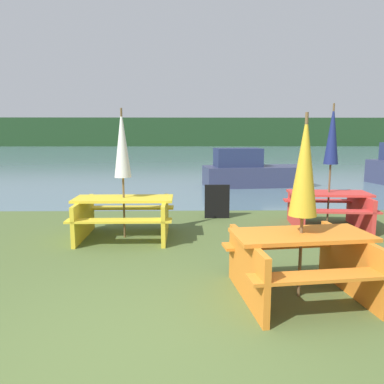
% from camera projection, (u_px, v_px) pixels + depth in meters
% --- Properties ---
extents(ground_plane, '(60.00, 60.00, 0.00)m').
position_uv_depth(ground_plane, '(139.00, 353.00, 3.24)').
color(ground_plane, '#516633').
extents(water, '(60.00, 50.00, 0.00)m').
position_uv_depth(water, '(182.00, 154.00, 33.83)').
color(water, slate).
rests_on(water, ground_plane).
extents(far_treeline, '(80.00, 1.60, 4.00)m').
position_uv_depth(far_treeline, '(183.00, 132.00, 53.27)').
color(far_treeline, '#1E3D1E').
rests_on(far_treeline, water).
extents(picnic_table_orange, '(1.70, 1.56, 0.76)m').
position_uv_depth(picnic_table_orange, '(300.00, 259.00, 4.30)').
color(picnic_table_orange, orange).
rests_on(picnic_table_orange, ground_plane).
extents(picnic_table_yellow, '(1.77, 1.39, 0.74)m').
position_uv_depth(picnic_table_yellow, '(124.00, 213.00, 6.76)').
color(picnic_table_yellow, yellow).
rests_on(picnic_table_yellow, ground_plane).
extents(picnic_table_red, '(1.64, 1.50, 0.73)m').
position_uv_depth(picnic_table_red, '(328.00, 206.00, 7.42)').
color(picnic_table_red, red).
rests_on(picnic_table_red, ground_plane).
extents(umbrella_gold, '(0.32, 0.32, 2.11)m').
position_uv_depth(umbrella_gold, '(305.00, 166.00, 4.13)').
color(umbrella_gold, brown).
rests_on(umbrella_gold, ground_plane).
extents(umbrella_navy, '(0.28, 0.28, 2.44)m').
position_uv_depth(umbrella_navy, '(332.00, 135.00, 7.21)').
color(umbrella_navy, brown).
rests_on(umbrella_navy, ground_plane).
extents(umbrella_white, '(0.30, 0.30, 2.31)m').
position_uv_depth(umbrella_white, '(122.00, 144.00, 6.56)').
color(umbrella_white, brown).
rests_on(umbrella_white, ground_plane).
extents(boat, '(3.76, 1.82, 1.35)m').
position_uv_depth(boat, '(251.00, 172.00, 13.35)').
color(boat, '#333856').
rests_on(boat, water).
extents(signboard, '(0.55, 0.08, 0.75)m').
position_uv_depth(signboard, '(217.00, 201.00, 8.32)').
color(signboard, black).
rests_on(signboard, ground_plane).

